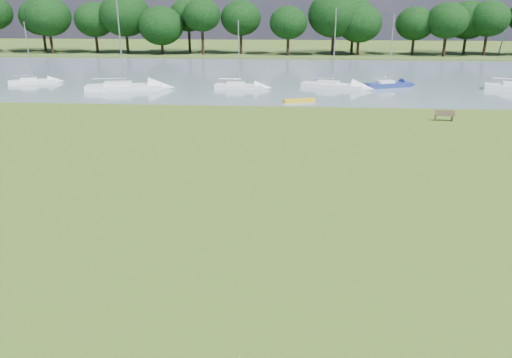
# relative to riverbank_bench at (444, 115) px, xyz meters

# --- Properties ---
(ground) EXTENTS (220.00, 220.00, 0.00)m
(ground) POSITION_rel_riverbank_bench_xyz_m (-11.66, -17.06, -0.46)
(ground) COLOR olive
(river) EXTENTS (220.00, 40.00, 0.10)m
(river) POSITION_rel_riverbank_bench_xyz_m (-11.66, 24.94, -0.46)
(river) COLOR gray
(river) RESTS_ON ground
(far_bank) EXTENTS (220.00, 20.00, 0.40)m
(far_bank) POSITION_rel_riverbank_bench_xyz_m (-11.66, 54.94, -0.46)
(far_bank) COLOR #4C6626
(far_bank) RESTS_ON ground
(riverbank_bench) EXTENTS (1.50, 0.57, 0.91)m
(riverbank_bench) POSITION_rel_riverbank_bench_xyz_m (0.00, 0.00, 0.00)
(riverbank_bench) COLOR brown
(riverbank_bench) RESTS_ON ground
(kayak) EXTENTS (3.09, 1.71, 0.30)m
(kayak) POSITION_rel_riverbank_bench_xyz_m (-11.45, 6.94, -0.25)
(kayak) COLOR gold
(kayak) RESTS_ON river
(tree_line) EXTENTS (152.85, 8.83, 10.69)m
(tree_line) POSITION_rel_riverbank_bench_xyz_m (-5.60, 50.94, 5.89)
(tree_line) COLOR black
(tree_line) RESTS_ON far_bank
(sailboat_1) EXTENTS (5.38, 1.74, 7.13)m
(sailboat_1) POSITION_rel_riverbank_bench_xyz_m (-18.03, 14.39, 0.03)
(sailboat_1) COLOR white
(sailboat_1) RESTS_ON river
(sailboat_2) EXTENTS (5.28, 3.36, 6.87)m
(sailboat_2) POSITION_rel_riverbank_bench_xyz_m (-42.29, 16.07, 0.00)
(sailboat_2) COLOR white
(sailboat_2) RESTS_ON river
(sailboat_4) EXTENTS (5.46, 3.41, 7.82)m
(sailboat_4) POSITION_rel_riverbank_bench_xyz_m (-1.63, 16.52, 0.07)
(sailboat_4) COLOR navy
(sailboat_4) RESTS_ON river
(sailboat_5) EXTENTS (8.27, 3.92, 9.42)m
(sailboat_5) POSITION_rel_riverbank_bench_xyz_m (-30.28, 12.48, 0.11)
(sailboat_5) COLOR white
(sailboat_5) RESTS_ON river
(sailboat_6) EXTENTS (7.02, 3.97, 8.38)m
(sailboat_6) POSITION_rel_riverbank_bench_xyz_m (-7.83, 15.66, 0.02)
(sailboat_6) COLOR white
(sailboat_6) RESTS_ON river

